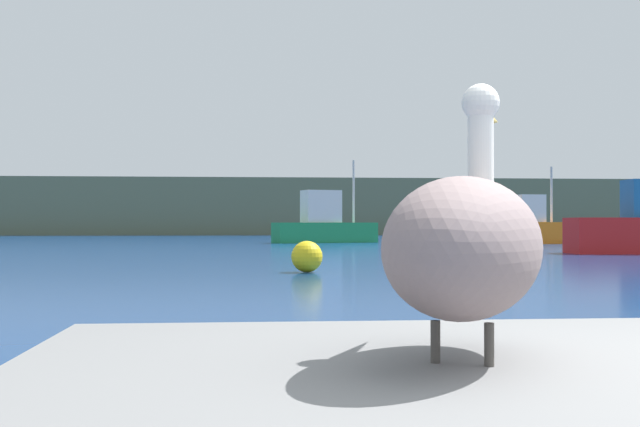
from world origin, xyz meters
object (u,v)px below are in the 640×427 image
Objects in this scene: fishing_boat_green at (324,224)px; mooring_buoy at (307,257)px; fishing_boat_orange at (524,228)px; pelican at (465,244)px.

fishing_boat_green is 8.53× the size of mooring_buoy.
fishing_boat_green is 1.09× the size of fishing_boat_orange.
fishing_boat_green is at bearing 84.12° from mooring_buoy.
fishing_boat_orange reaches higher than pelican.
mooring_buoy is (-2.59, -25.13, -0.66)m from fishing_boat_green.
pelican is 39.04m from fishing_boat_orange.
pelican is 1.79× the size of mooring_buoy.
pelican is 0.21× the size of fishing_boat_green.
fishing_boat_orange is (13.26, 36.72, -0.20)m from pelican.
fishing_boat_orange is at bearing 5.41° from pelican.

